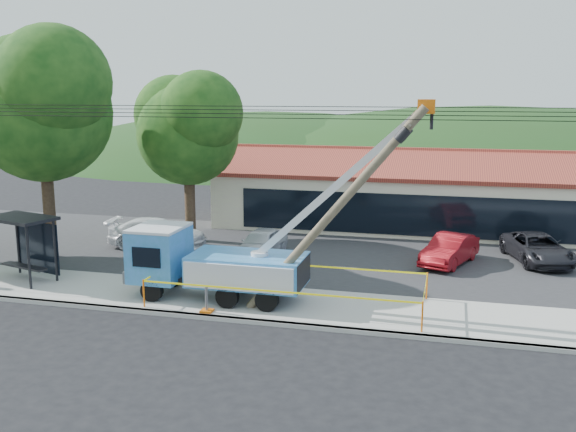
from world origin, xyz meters
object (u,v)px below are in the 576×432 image
(car_silver, at_px, (261,259))
(car_red, at_px, (449,266))
(car_dark, at_px, (536,264))
(leaning_pole, at_px, (341,203))
(car_white, at_px, (158,249))
(bus_shelter, at_px, (25,233))
(utility_truck, at_px, (214,261))

(car_silver, bearing_deg, car_red, 11.02)
(car_dark, bearing_deg, car_silver, 175.28)
(leaning_pole, xyz_separation_m, car_white, (-10.69, 7.77, -4.14))
(car_red, height_order, car_dark, car_red)
(car_red, height_order, car_white, car_white)
(leaning_pole, relative_size, bus_shelter, 2.35)
(leaning_pole, relative_size, car_dark, 1.58)
(car_silver, relative_size, car_white, 0.80)
(car_red, bearing_deg, leaning_pole, -94.02)
(car_white, xyz_separation_m, car_dark, (18.30, 1.72, 0.00))
(car_silver, height_order, car_red, car_silver)
(leaning_pole, relative_size, car_white, 1.49)
(car_red, distance_m, car_white, 14.37)
(car_white, distance_m, car_dark, 18.38)
(utility_truck, bearing_deg, leaning_pole, -8.10)
(leaning_pole, distance_m, car_white, 13.85)
(bus_shelter, xyz_separation_m, car_silver, (8.30, 6.11, -2.13))
(utility_truck, relative_size, car_white, 2.24)
(car_red, xyz_separation_m, car_white, (-14.37, -0.34, 0.00))
(car_dark, bearing_deg, car_red, -175.97)
(bus_shelter, height_order, car_silver, bus_shelter)
(car_silver, xyz_separation_m, car_red, (8.69, 0.99, 0.00))
(utility_truck, height_order, leaning_pole, utility_truck)
(bus_shelter, relative_size, car_silver, 0.79)
(utility_truck, height_order, car_dark, utility_truck)
(bus_shelter, distance_m, car_red, 18.54)
(car_silver, bearing_deg, leaning_pole, -50.26)
(utility_truck, bearing_deg, car_silver, 90.64)
(bus_shelter, height_order, car_dark, bus_shelter)
(bus_shelter, relative_size, car_white, 0.63)
(car_white, height_order, car_dark, car_white)
(bus_shelter, xyz_separation_m, car_red, (17.00, 7.09, -2.13))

